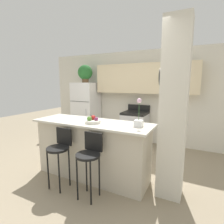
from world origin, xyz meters
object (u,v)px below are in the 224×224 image
(bar_stool_right, at_px, (89,156))
(potted_plant_on_fridge, at_px, (85,73))
(stove_range, at_px, (135,128))
(orchid_vase, at_px, (139,119))
(bar_stool_left, at_px, (60,149))
(fruit_bowl, at_px, (93,121))
(refrigerator, at_px, (86,110))

(bar_stool_right, distance_m, potted_plant_on_fridge, 3.26)
(stove_range, height_order, orchid_vase, orchid_vase)
(bar_stool_left, height_order, fruit_bowl, fruit_bowl)
(bar_stool_right, bearing_deg, fruit_bowl, 116.11)
(refrigerator, distance_m, bar_stool_left, 2.69)
(bar_stool_left, height_order, bar_stool_right, same)
(bar_stool_left, xyz_separation_m, bar_stool_right, (0.57, 0.00, 0.00))
(bar_stool_left, distance_m, fruit_bowl, 0.70)
(potted_plant_on_fridge, height_order, orchid_vase, potted_plant_on_fridge)
(refrigerator, relative_size, bar_stool_right, 1.76)
(stove_range, bearing_deg, refrigerator, -179.57)
(bar_stool_right, height_order, potted_plant_on_fridge, potted_plant_on_fridge)
(potted_plant_on_fridge, relative_size, fruit_bowl, 1.98)
(stove_range, height_order, bar_stool_left, stove_range)
(stove_range, xyz_separation_m, bar_stool_right, (0.15, -2.42, 0.18))
(refrigerator, height_order, potted_plant_on_fridge, potted_plant_on_fridge)
(refrigerator, distance_m, fruit_bowl, 2.52)
(stove_range, distance_m, bar_stool_right, 2.43)
(bar_stool_left, xyz_separation_m, fruit_bowl, (0.36, 0.43, 0.42))
(bar_stool_right, bearing_deg, bar_stool_left, 180.00)
(bar_stool_left, bearing_deg, orchid_vase, 25.43)
(potted_plant_on_fridge, distance_m, orchid_vase, 3.08)
(orchid_vase, bearing_deg, fruit_bowl, -171.87)
(bar_stool_right, height_order, fruit_bowl, fruit_bowl)
(bar_stool_right, bearing_deg, potted_plant_on_fridge, 125.90)
(orchid_vase, bearing_deg, bar_stool_left, -154.57)
(potted_plant_on_fridge, distance_m, fruit_bowl, 2.67)
(stove_range, relative_size, orchid_vase, 2.45)
(refrigerator, xyz_separation_m, stove_range, (1.59, 0.01, -0.38))
(refrigerator, relative_size, stove_range, 1.58)
(refrigerator, distance_m, orchid_vase, 2.98)
(stove_range, bearing_deg, potted_plant_on_fridge, -179.58)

